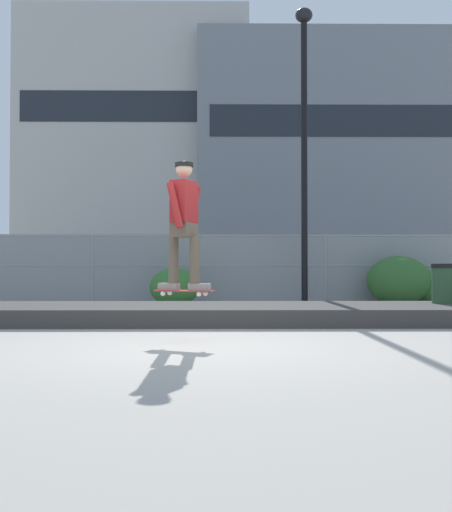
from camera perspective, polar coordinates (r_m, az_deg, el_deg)
The scene contains 14 objects.
ground_plane at distance 7.45m, azimuth -2.83°, elevation -8.44°, with size 120.00×120.00×0.00m, color #9E998E.
gravel_berm at distance 10.90m, azimuth -2.10°, elevation -5.35°, with size 12.97×2.68×0.29m, color #3D3A38.
skateboard at distance 7.86m, azimuth -3.94°, elevation -3.30°, with size 0.81×0.52×0.07m.
skater at distance 7.88m, azimuth -3.93°, elevation 3.60°, with size 0.70×0.62×1.66m.
chain_fence at distance 16.27m, azimuth -1.59°, elevation -1.19°, with size 18.66×0.06×1.85m.
street_lamp at distance 16.03m, azimuth 7.30°, elevation 12.24°, with size 0.44×0.44×7.59m.
parked_car_near at distance 19.47m, azimuth -13.09°, elevation -1.43°, with size 4.54×2.22×1.66m.
parked_car_mid at distance 19.63m, azimuth 6.95°, elevation -1.45°, with size 4.49×2.13×1.66m.
library_building at distance 54.87m, azimuth -8.16°, elevation 9.59°, with size 19.00×10.21×22.29m.
office_block at distance 55.53m, azimuth 10.35°, elevation 8.24°, with size 24.35×13.66×19.95m.
shrub_left at distance 15.23m, azimuth -4.83°, elevation -2.90°, with size 1.24×1.01×0.96m.
shrub_center at distance 16.21m, azimuth 15.80°, elevation -2.22°, with size 1.63×1.33×1.26m.
shrub_right at distance 16.64m, azimuth 18.79°, elevation -2.78°, with size 1.18×0.96×0.91m.
trash_bin at distance 12.08m, azimuth 19.96°, elevation -3.11°, with size 0.59×0.59×1.03m.
Camera 1 is at (0.29, -7.39, 0.95)m, focal length 42.90 mm.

